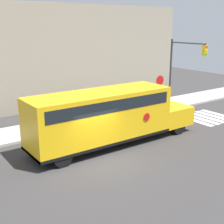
{
  "coord_description": "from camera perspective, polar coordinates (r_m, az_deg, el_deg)",
  "views": [
    {
      "loc": [
        -8.11,
        -12.09,
        6.72
      ],
      "look_at": [
        2.21,
        2.3,
        1.76
      ],
      "focal_mm": 50.0,
      "sensor_mm": 36.0,
      "label": 1
    }
  ],
  "objects": [
    {
      "name": "building_backdrop",
      "position": [
        26.49,
        -17.9,
        9.46
      ],
      "size": [
        32.0,
        4.0,
        8.4
      ],
      "color": "#9E937F",
      "rests_on": "ground"
    },
    {
      "name": "school_bus",
      "position": [
        17.61,
        -0.86,
        -0.54
      ],
      "size": [
        10.64,
        2.57,
        3.19
      ],
      "color": "yellow",
      "rests_on": "ground"
    },
    {
      "name": "crosswalk_stripes",
      "position": [
        24.52,
        16.98,
        -0.94
      ],
      "size": [
        3.3,
        3.2,
        0.01
      ],
      "color": "white",
      "rests_on": "ground"
    },
    {
      "name": "sidewalk_strip",
      "position": [
        21.34,
        -11.49,
        -2.81
      ],
      "size": [
        44.0,
        3.0,
        0.15
      ],
      "color": "#B2ADA3",
      "rests_on": "ground"
    },
    {
      "name": "ground_plane",
      "position": [
        16.04,
        -1.66,
        -9.13
      ],
      "size": [
        60.0,
        60.0,
        0.0
      ],
      "primitive_type": "plane",
      "color": "#3A3838"
    },
    {
      "name": "stop_sign",
      "position": [
        25.06,
        8.67,
        4.5
      ],
      "size": [
        0.78,
        0.1,
        2.89
      ],
      "color": "#38383A",
      "rests_on": "ground"
    },
    {
      "name": "traffic_light",
      "position": [
        25.24,
        12.53,
        8.51
      ],
      "size": [
        0.28,
        3.48,
        5.64
      ],
      "color": "#38383A",
      "rests_on": "ground"
    }
  ]
}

